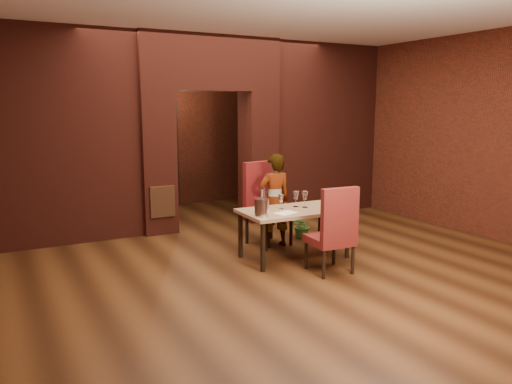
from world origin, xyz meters
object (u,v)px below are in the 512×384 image
Objects in this scene: potted_plant at (302,225)px; chair_far at (269,204)px; dining_table at (294,233)px; chair_near at (330,229)px; wine_glass_b at (296,199)px; person_seated at (274,201)px; wine_glass_c at (305,199)px; wine_bucket at (262,207)px; wine_glass_a at (281,202)px; water_bottle at (263,199)px.

chair_far is at bearing -173.10° from potted_plant.
dining_table is at bearing -101.10° from chair_far.
chair_near is 5.03× the size of wine_glass_b.
person_seated is 0.82m from potted_plant.
wine_glass_c reaches higher than wine_glass_b.
dining_table reaches higher than potted_plant.
wine_bucket is at bearing -165.52° from wine_glass_c.
chair_near is at bearing -99.13° from wine_glass_c.
person_seated is 1.03m from wine_bucket.
chair_far is 0.67m from wine_glass_a.
wine_glass_b is (0.11, 0.13, 0.45)m from dining_table.
wine_bucket is 1.72m from potted_plant.
wine_bucket is (-0.79, -0.20, -0.00)m from wine_glass_c.
wine_glass_b is (0.03, 0.83, 0.24)m from chair_near.
chair_far is 5.48× the size of wine_bucket.
person_seated is 6.07× the size of wine_glass_c.
chair_far reaches higher than water_bottle.
water_bottle is (-0.47, -0.51, 0.15)m from person_seated.
wine_glass_a is (-0.19, -0.50, 0.09)m from person_seated.
wine_glass_b is 0.53m from water_bottle.
dining_table is 0.74m from chair_near.
dining_table is at bearing -39.72° from wine_glass_a.
chair_near is 0.99m from water_bottle.
wine_glass_a is at bearing 142.09° from dining_table.
potted_plant is (0.68, 0.82, -0.13)m from dining_table.
water_bottle is at bearing 172.89° from wine_glass_c.
chair_near is at bearing -58.99° from water_bottle.
wine_glass_c is 1.01× the size of wine_bucket.
wine_glass_b is 0.12m from wine_glass_c.
chair_near is at bearing -97.03° from chair_far.
chair_near is 0.80× the size of person_seated.
chair_far is 5.65× the size of wine_glass_b.
potted_plant is (0.65, 0.08, -0.41)m from chair_far.
person_seated is at bearing 87.03° from dining_table.
person_seated is at bearing -85.40° from chair_near.
potted_plant is at bearing -1.75° from chair_far.
chair_near is 1.68m from potted_plant.
person_seated reaches higher than wine_glass_b.
chair_far is at bearing 54.59° from water_bottle.
person_seated reaches higher than chair_near.
person_seated reaches higher than water_bottle.
dining_table is at bearing -80.41° from chair_near.
person_seated reaches higher than dining_table.
dining_table is 7.37× the size of wine_glass_a.
dining_table is 6.42× the size of wine_bucket.
chair_near is at bearing -111.87° from potted_plant.
wine_glass_b is (0.05, -0.49, 0.10)m from person_seated.
person_seated is 0.61m from wine_glass_c.
water_bottle is at bearing -134.05° from chair_far.
dining_table is at bearing -129.87° from wine_glass_b.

